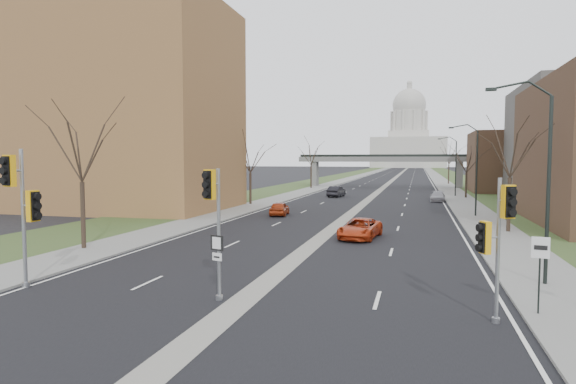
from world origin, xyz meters
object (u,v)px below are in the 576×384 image
at_px(signal_pole_right, 497,229).
at_px(car_left_near, 279,208).
at_px(signal_pole_left, 22,198).
at_px(car_left_far, 336,191).
at_px(speed_limit_sign, 540,261).
at_px(car_right_near, 360,228).
at_px(signal_pole_median, 214,210).
at_px(car_right_mid, 438,196).

height_order(signal_pole_right, car_left_near, signal_pole_right).
height_order(signal_pole_left, car_left_far, signal_pole_left).
relative_size(speed_limit_sign, car_left_far, 0.57).
relative_size(signal_pole_left, car_right_near, 1.19).
bearing_deg(car_right_near, signal_pole_left, -117.96).
bearing_deg(signal_pole_median, car_right_near, 94.06).
xyz_separation_m(signal_pole_left, car_right_near, (12.09, 16.84, -3.18)).
height_order(signal_pole_median, car_right_near, signal_pole_median).
bearing_deg(car_left_far, signal_pole_left, 91.55).
xyz_separation_m(signal_pole_median, car_left_far, (-4.04, 52.93, -2.78)).
relative_size(signal_pole_left, speed_limit_sign, 2.20).
xyz_separation_m(car_left_near, car_right_near, (9.21, -11.72, 0.01)).
bearing_deg(car_left_near, speed_limit_sign, 115.32).
xyz_separation_m(signal_pole_right, car_right_mid, (0.05, 48.68, -2.54)).
distance_m(signal_pole_left, signal_pole_median, 8.46).
bearing_deg(car_left_near, signal_pole_right, 111.64).
relative_size(car_left_near, car_left_far, 0.84).
relative_size(signal_pole_left, car_left_far, 1.25).
bearing_deg(car_left_near, car_right_mid, -134.41).
bearing_deg(car_right_near, car_left_far, 109.61).
relative_size(signal_pole_left, signal_pole_right, 1.21).
bearing_deg(signal_pole_left, signal_pole_median, 9.23).
height_order(signal_pole_right, speed_limit_sign, signal_pole_right).
height_order(speed_limit_sign, car_right_near, speed_limit_sign).
relative_size(signal_pole_median, car_right_mid, 1.16).
bearing_deg(car_right_near, car_right_mid, 86.57).
xyz_separation_m(signal_pole_median, car_left_near, (-5.57, 28.16, -2.88)).
relative_size(signal_pole_right, car_right_mid, 1.10).
height_order(signal_pole_left, speed_limit_sign, signal_pole_left).
xyz_separation_m(signal_pole_median, car_right_near, (3.64, 16.44, -2.88)).
distance_m(car_right_near, car_right_mid, 32.87).
relative_size(car_left_far, car_right_mid, 1.07).
xyz_separation_m(signal_pole_right, speed_limit_sign, (1.60, 1.32, -1.22)).
xyz_separation_m(signal_pole_right, car_left_near, (-15.52, 28.15, -2.50)).
bearing_deg(car_left_far, signal_pole_median, 100.64).
bearing_deg(signal_pole_right, car_left_far, 80.04).
height_order(signal_pole_left, signal_pole_median, signal_pole_left).
relative_size(signal_pole_left, signal_pole_median, 1.15).
bearing_deg(signal_pole_right, car_right_mid, 65.16).
distance_m(signal_pole_left, car_right_mid, 52.54).
bearing_deg(signal_pole_left, signal_pole_right, 7.80).
xyz_separation_m(speed_limit_sign, car_left_near, (-17.13, 26.83, -1.28)).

